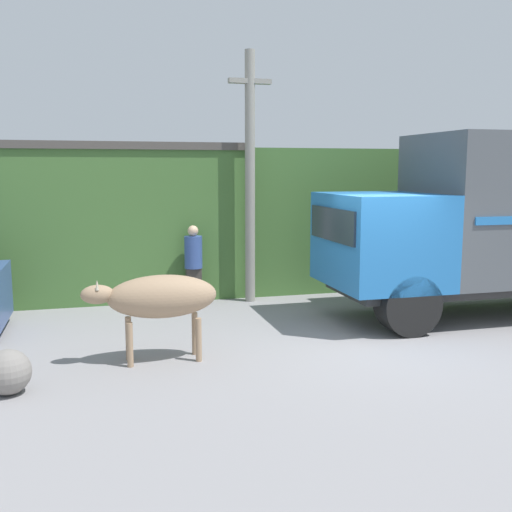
{
  "coord_description": "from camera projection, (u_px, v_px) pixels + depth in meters",
  "views": [
    {
      "loc": [
        -4.28,
        -8.66,
        2.82
      ],
      "look_at": [
        -1.78,
        0.64,
        1.43
      ],
      "focal_mm": 42.0,
      "sensor_mm": 36.0,
      "label": 1
    }
  ],
  "objects": [
    {
      "name": "roadside_rock",
      "position": [
        8.0,
        372.0,
        7.55
      ],
      "size": [
        0.58,
        0.58,
        0.58
      ],
      "color": "gray",
      "rests_on": "ground_plane"
    },
    {
      "name": "building_backdrop",
      "position": [
        105.0,
        219.0,
        13.51
      ],
      "size": [
        6.0,
        2.7,
        3.39
      ],
      "color": "#8CC69E",
      "rests_on": "ground_plane"
    },
    {
      "name": "hillside_embankment",
      "position": [
        258.0,
        213.0,
        16.24
      ],
      "size": [
        32.0,
        6.1,
        3.29
      ],
      "color": "#426B33",
      "rests_on": "ground_plane"
    },
    {
      "name": "pedestrian_on_hill",
      "position": [
        193.0,
        262.0,
        12.53
      ],
      "size": [
        0.37,
        0.37,
        1.67
      ],
      "rotation": [
        0.0,
        0.0,
        3.14
      ],
      "color": "#38332D",
      "rests_on": "ground_plane"
    },
    {
      "name": "brown_cow",
      "position": [
        159.0,
        298.0,
        8.78
      ],
      "size": [
        1.97,
        0.64,
        1.29
      ],
      "rotation": [
        0.0,
        0.0,
        -0.07
      ],
      "color": "#9E7F60",
      "rests_on": "ground_plane"
    },
    {
      "name": "cargo_truck",
      "position": [
        497.0,
        219.0,
        11.52
      ],
      "size": [
        6.29,
        2.34,
        3.48
      ],
      "rotation": [
        0.0,
        0.0,
        -0.04
      ],
      "color": "#2D2D2D",
      "rests_on": "ground_plane"
    },
    {
      "name": "utility_pole",
      "position": [
        250.0,
        173.0,
        12.57
      ],
      "size": [
        0.9,
        0.21,
        5.25
      ],
      "color": "gray",
      "rests_on": "ground_plane"
    },
    {
      "name": "ground_plane",
      "position": [
        371.0,
        344.0,
        9.78
      ],
      "size": [
        60.0,
        60.0,
        0.0
      ],
      "primitive_type": "plane",
      "color": "gray"
    }
  ]
}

